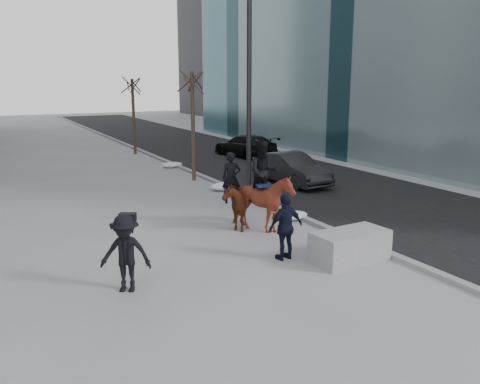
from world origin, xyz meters
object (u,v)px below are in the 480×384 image
car_near (291,169)px  mounted_left (233,200)px  mounted_right (265,196)px  planter (350,246)px

car_near → mounted_left: (-5.34, -4.75, 0.19)m
car_near → mounted_left: size_ratio=1.78×
mounted_right → planter: bearing=-79.9°
car_near → mounted_left: 7.15m
car_near → mounted_right: (-4.68, -5.62, 0.42)m
planter → mounted_right: mounted_right is taller
mounted_left → mounted_right: size_ratio=0.85×
mounted_right → car_near: bearing=50.2°
planter → car_near: bearing=65.4°
mounted_left → planter: bearing=-73.5°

